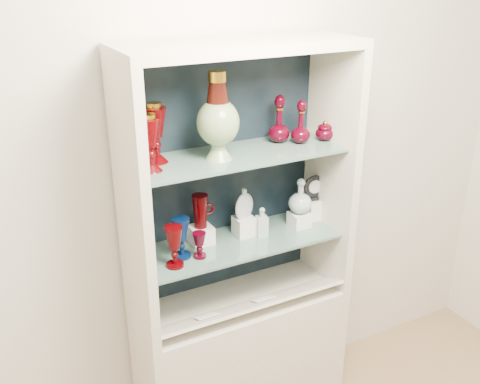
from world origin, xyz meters
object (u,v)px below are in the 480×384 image
pedestal_lamp_left (156,133)px  enamel_urn (218,116)px  ruby_decanter_b (279,118)px  ruby_goblet_small (199,245)px  cameo_medallion (315,187)px  ruby_pitcher (200,211)px  ruby_decanter_a (301,119)px  flat_flask (244,203)px  cobalt_goblet (182,238)px  pedestal_lamp_right (150,143)px  clear_square_bottle (262,222)px  clear_round_decanter (300,197)px  lidded_bowl (325,130)px  ruby_goblet_tall (174,247)px

pedestal_lamp_left → enamel_urn: enamel_urn is taller
enamel_urn → ruby_decanter_b: bearing=13.6°
ruby_goblet_small → cameo_medallion: (0.65, 0.10, 0.11)m
enamel_urn → ruby_pitcher: bearing=122.1°
ruby_goblet_small → cameo_medallion: 0.67m
ruby_decanter_a → flat_flask: (-0.26, 0.04, -0.37)m
enamel_urn → cobalt_goblet: (-0.18, 0.00, -0.51)m
pedestal_lamp_right → flat_flask: bearing=9.5°
clear_square_bottle → clear_round_decanter: clear_round_decanter is taller
pedestal_lamp_right → clear_square_bottle: pedestal_lamp_right is taller
lidded_bowl → ruby_goblet_small: bearing=-176.3°
ruby_decanter_b → cobalt_goblet: bearing=-171.4°
ruby_goblet_small → ruby_pitcher: (0.06, 0.12, 0.10)m
ruby_goblet_tall → ruby_goblet_small: 0.13m
clear_round_decanter → ruby_decanter_b: bearing=147.2°
pedestal_lamp_right → flat_flask: 0.58m
clear_round_decanter → clear_square_bottle: bearing=-178.2°
ruby_decanter_b → clear_round_decanter: 0.40m
lidded_bowl → ruby_goblet_tall: lidded_bowl is taller
ruby_decanter_a → ruby_goblet_tall: 0.79m
lidded_bowl → cameo_medallion: lidded_bowl is taller
ruby_goblet_small → ruby_goblet_tall: bearing=-169.8°
ruby_decanter_b → flat_flask: bearing=-174.3°
clear_round_decanter → cobalt_goblet: bearing=-178.3°
flat_flask → clear_square_bottle: bearing=-50.1°
cobalt_goblet → cameo_medallion: bearing=4.6°
ruby_decanter_a → clear_square_bottle: 0.50m
cobalt_goblet → cameo_medallion: 0.73m
enamel_urn → lidded_bowl: enamel_urn is taller
cobalt_goblet → clear_round_decanter: (0.61, 0.02, 0.06)m
ruby_decanter_a → ruby_decanter_b: ruby_decanter_b is taller
ruby_decanter_b → cameo_medallion: bearing=-5.6°
lidded_bowl → clear_round_decanter: size_ratio=0.57×
ruby_decanter_b → ruby_decanter_a: bearing=-35.4°
enamel_urn → flat_flask: 0.47m
ruby_goblet_tall → clear_round_decanter: (0.67, 0.08, 0.06)m
ruby_pitcher → clear_square_bottle: ruby_pitcher is taller
ruby_decanter_b → ruby_pitcher: 0.55m
ruby_goblet_tall → ruby_decanter_b: bearing=13.4°
lidded_bowl → clear_square_bottle: 0.51m
pedestal_lamp_right → enamel_urn: bearing=2.1°
lidded_bowl → clear_square_bottle: (-0.32, 0.01, -0.40)m
lidded_bowl → cobalt_goblet: size_ratio=0.52×
ruby_pitcher → clear_round_decanter: 0.49m
cameo_medallion → ruby_decanter_b: bearing=-177.3°
pedestal_lamp_right → ruby_decanter_b: ruby_decanter_b is taller
ruby_goblet_tall → clear_square_bottle: bearing=8.7°
pedestal_lamp_right → cameo_medallion: (0.83, 0.07, -0.37)m
flat_flask → cameo_medallion: (0.39, -0.00, 0.00)m
lidded_bowl → pedestal_lamp_left: bearing=175.1°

